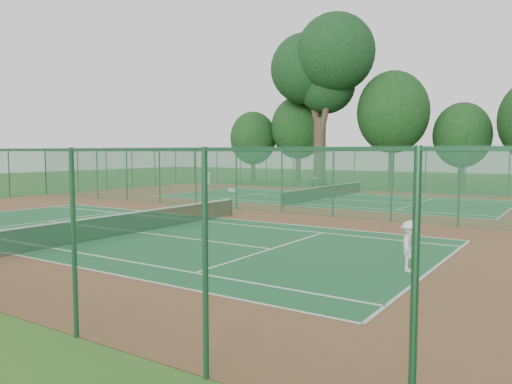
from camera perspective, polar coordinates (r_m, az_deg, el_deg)
ground at (r=28.45m, az=0.27°, el=-2.24°), size 120.00×120.00×0.00m
red_pad at (r=28.45m, az=0.27°, el=-2.23°), size 40.00×36.00×0.01m
court_near at (r=21.55m, az=-12.94°, el=-4.56°), size 23.77×10.97×0.01m
court_far at (r=36.29m, az=8.04°, el=-0.76°), size 23.77×10.97×0.01m
fence_north at (r=44.46m, az=13.03°, el=2.41°), size 40.00×0.09×3.50m
fence_west at (r=42.62m, az=-22.91°, el=2.07°), size 0.09×36.00×3.50m
fence_divider at (r=28.30m, az=0.27°, el=1.30°), size 40.00×0.09×3.50m
tennis_net_near at (r=21.47m, az=-12.96°, el=-3.16°), size 0.10×12.90×0.97m
tennis_net_far at (r=36.24m, az=8.05°, el=0.07°), size 0.10×12.90×0.97m
player_near at (r=14.85m, az=17.15°, el=-5.93°), size 0.75×1.05×1.46m
player_far at (r=42.81m, az=-5.50°, el=1.19°), size 0.44×0.63×1.64m
trash_bin at (r=46.19m, az=6.87°, el=1.05°), size 0.66×0.66×1.03m
bench at (r=45.56m, az=7.17°, el=0.90°), size 1.43×0.59×0.85m
kit_bag at (r=42.15m, az=-2.80°, el=0.21°), size 0.78×0.50×0.28m
stray_ball_a at (r=27.88m, az=-1.12°, el=-2.29°), size 0.07×0.07×0.07m
stray_ball_b at (r=24.45m, az=15.93°, el=-3.46°), size 0.06×0.06×0.06m
stray_ball_c at (r=28.44m, az=-2.23°, el=-2.16°), size 0.07×0.07×0.07m
big_tree at (r=51.39m, az=7.62°, el=14.07°), size 10.89×7.97×16.73m
evergreen_row at (r=50.31m, az=16.00°, el=0.59°), size 39.00×5.00×12.00m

